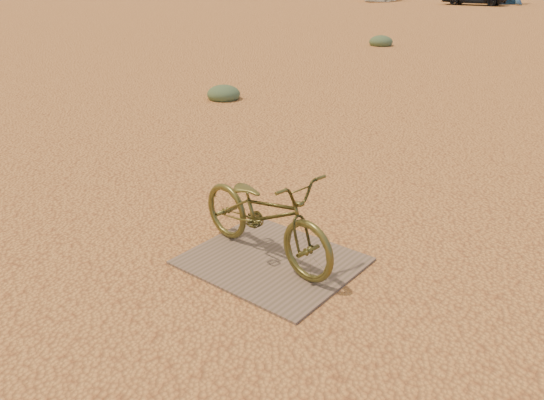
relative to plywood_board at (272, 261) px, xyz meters
The scene contains 5 objects.
ground 0.58m from the plywood_board, 62.72° to the right, with size 120.00×120.00×0.00m, color #D39349.
plywood_board is the anchor object (origin of this frame).
bicycle 0.43m from the plywood_board, behind, with size 0.54×1.56×0.82m, color #504E22.
kale_a 6.38m from the plywood_board, 137.22° to the left, with size 0.65×0.65×0.36m, color #4F6B47.
kale_c 14.73m from the plywood_board, 114.41° to the left, with size 0.78×0.78×0.43m, color #4F6B47.
Camera 1 is at (2.24, -2.61, 2.34)m, focal length 35.00 mm.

